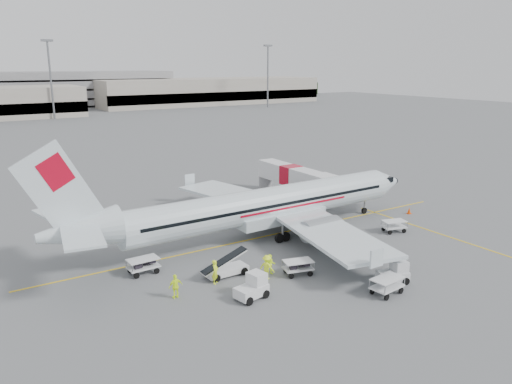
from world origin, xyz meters
TOP-DOWN VIEW (x-y plane):
  - ground at (0.00, 0.00)m, footprint 360.00×360.00m
  - stripe_lead at (0.00, 0.00)m, footprint 44.00×0.20m
  - stripe_cross at (14.00, -8.00)m, footprint 0.20×20.00m
  - terminal_east at (70.00, 145.00)m, footprint 90.00×26.00m
  - parking_garage at (25.00, 160.00)m, footprint 62.00×24.00m
  - treeline at (0.00, 175.00)m, footprint 300.00×3.00m
  - mast_center at (5.00, 118.00)m, footprint 3.20×1.20m
  - mast_east at (80.00, 118.00)m, footprint 3.20×1.20m
  - aircraft at (0.17, 0.13)m, footprint 37.71×29.78m
  - jet_bridge at (10.10, 9.93)m, footprint 2.83×14.77m
  - belt_loader at (-7.68, -5.73)m, footprint 4.42×1.68m
  - tug_fore at (4.24, -2.66)m, footprint 2.22×1.44m
  - tug_mid at (1.92, -13.51)m, footprint 2.43×1.81m
  - tug_aft at (-8.16, -10.04)m, footprint 2.47×1.70m
  - cart_loaded_a at (-3.03, -8.60)m, footprint 2.46×1.83m
  - cart_loaded_b at (-12.84, -2.00)m, footprint 2.38×1.45m
  - cart_empty_a at (0.16, -14.57)m, footprint 2.49×1.64m
  - cart_empty_b at (10.76, -5.63)m, footprint 2.45×1.83m
  - cone_nose at (16.75, -2.35)m, footprint 0.43×0.43m
  - cone_port at (4.34, 16.19)m, footprint 0.37×0.37m
  - cone_stbd at (2.56, -9.65)m, footprint 0.41×0.41m
  - crew_a at (-9.06, -6.56)m, footprint 0.78×0.78m
  - crew_b at (-4.76, -7.38)m, footprint 0.97×0.91m
  - crew_c at (-5.45, -7.94)m, footprint 1.15×1.39m
  - crew_d at (-12.45, -7.16)m, footprint 1.01×0.42m

SIDE VIEW (x-z plane):
  - ground at x=0.00m, z-range 0.00..0.00m
  - stripe_lead at x=0.00m, z-range 0.00..0.01m
  - stripe_cross at x=14.00m, z-range 0.00..0.01m
  - cone_port at x=4.34m, z-range 0.00..0.60m
  - cone_stbd at x=2.56m, z-range 0.00..0.68m
  - cone_nose at x=16.75m, z-range 0.00..0.71m
  - cart_empty_b at x=10.76m, z-range 0.00..1.14m
  - cart_loaded_a at x=-3.03m, z-range 0.00..1.14m
  - cart_loaded_b at x=-12.84m, z-range 0.00..1.22m
  - cart_empty_a at x=0.16m, z-range 0.00..1.22m
  - crew_b at x=-4.76m, z-range 0.00..1.59m
  - tug_fore at x=4.24m, z-range 0.00..1.62m
  - tug_mid at x=1.92m, z-range 0.00..1.67m
  - crew_d at x=-12.45m, z-range 0.00..1.72m
  - tug_aft at x=-8.16m, z-range 0.00..1.75m
  - crew_a at x=-9.06m, z-range 0.00..1.82m
  - crew_c at x=-5.45m, z-range 0.00..1.87m
  - belt_loader at x=-7.68m, z-range 0.00..2.39m
  - jet_bridge at x=10.10m, z-range 0.00..3.87m
  - treeline at x=0.00m, z-range 0.00..6.00m
  - terminal_east at x=70.00m, z-range 0.00..10.00m
  - aircraft at x=0.17m, z-range 0.00..10.27m
  - parking_garage at x=25.00m, z-range 0.00..14.00m
  - mast_center at x=5.00m, z-range 0.00..22.00m
  - mast_east at x=80.00m, z-range 0.00..22.00m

